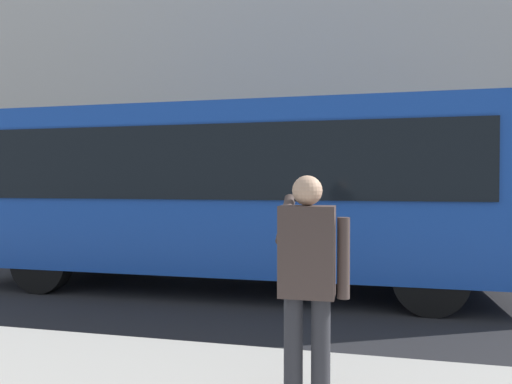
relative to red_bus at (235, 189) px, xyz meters
The scene contains 4 objects.
ground_plane 2.29m from the red_bus, 168.18° to the right, with size 60.00×60.00×0.00m, color #232326.
building_facade_far 8.45m from the red_bus, 102.13° to the right, with size 28.00×1.55×12.00m.
red_bus is the anchor object (origin of this frame).
pedestrian_photographer 4.70m from the red_bus, 111.75° to the left, with size 0.53×0.52×1.70m.
Camera 1 is at (-0.59, 8.03, 1.80)m, focal length 32.70 mm.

